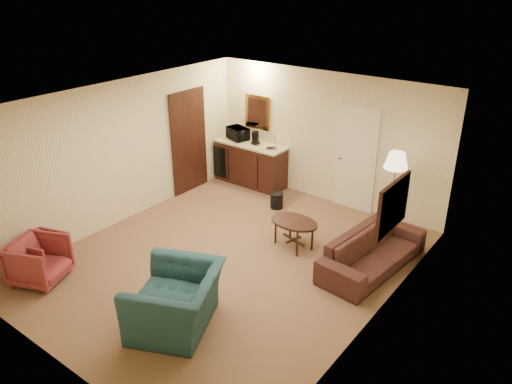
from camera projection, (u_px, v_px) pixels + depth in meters
ground at (229, 260)px, 8.13m from camera, size 6.00×6.00×0.00m
room_walls at (252, 146)px, 8.03m from camera, size 5.02×6.01×2.61m
wetbar_cabinet at (251, 164)px, 10.82m from camera, size 1.64×0.58×0.92m
sofa at (373, 246)px, 7.76m from camera, size 0.81×2.09×0.80m
teal_armchair at (175, 292)px, 6.43m from camera, size 1.22×1.44×1.06m
rose_chair_near at (43, 251)px, 7.77m from camera, size 0.73×0.76×0.63m
rose_chair_far at (39, 259)px, 7.45m from camera, size 0.91×0.93×0.75m
coffee_table at (294, 234)px, 8.42m from camera, size 0.97×0.78×0.49m
floor_lamp at (392, 194)px, 8.62m from camera, size 0.48×0.48×1.55m
waste_bin at (277, 200)px, 9.82m from camera, size 0.33×0.33×0.31m
microwave at (238, 132)px, 10.82m from camera, size 0.54×0.40×0.33m
coffee_maker at (255, 138)px, 10.53m from camera, size 0.15×0.15×0.28m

